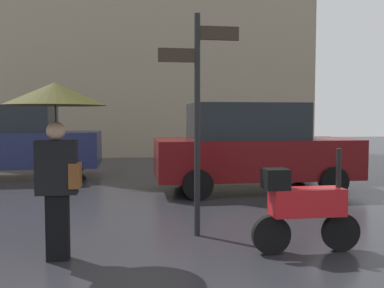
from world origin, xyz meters
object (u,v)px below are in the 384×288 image
(parked_scooter, at_px, (303,207))
(parked_car_right, at_px, (252,147))
(street_signpost, at_px, (198,103))
(parked_car_left, at_px, (13,141))
(pedestrian_with_umbrella, at_px, (56,115))

(parked_scooter, height_order, parked_car_right, parked_car_right)
(parked_car_right, height_order, street_signpost, street_signpost)
(parked_car_right, xyz_separation_m, street_signpost, (-1.71, -3.30, 0.85))
(parked_car_left, relative_size, parked_car_right, 1.00)
(pedestrian_with_umbrella, relative_size, parked_scooter, 1.50)
(parked_car_left, bearing_deg, street_signpost, 128.95)
(pedestrian_with_umbrella, height_order, parked_car_right, pedestrian_with_umbrella)
(parked_scooter, relative_size, street_signpost, 0.45)
(pedestrian_with_umbrella, bearing_deg, parked_scooter, -179.20)
(pedestrian_with_umbrella, relative_size, street_signpost, 0.67)
(parked_scooter, distance_m, parked_car_right, 4.26)
(pedestrian_with_umbrella, height_order, parked_car_left, pedestrian_with_umbrella)
(parked_car_left, distance_m, parked_car_right, 6.23)
(parked_scooter, bearing_deg, parked_car_right, 73.11)
(pedestrian_with_umbrella, bearing_deg, parked_car_right, -126.22)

